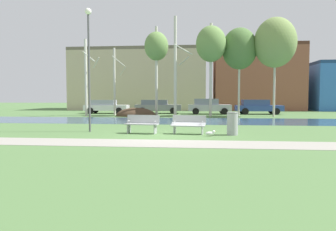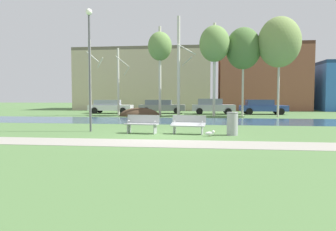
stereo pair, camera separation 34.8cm
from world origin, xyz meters
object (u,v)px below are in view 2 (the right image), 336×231
at_px(parked_wagon_fourth_blue, 262,107).
at_px(trash_bin, 232,123).
at_px(parked_van_nearest_white, 110,106).
at_px(bench_left, 142,123).
at_px(streetlamp, 90,52).
at_px(bench_right, 188,124).
at_px(parked_sedan_second_grey, 161,106).
at_px(parked_hatch_third_silver, 212,106).
at_px(seagull, 210,133).

bearing_deg(parked_wagon_fourth_blue, trash_bin, -103.79).
xyz_separation_m(parked_van_nearest_white, parked_wagon_fourth_blue, (15.37, 0.17, 0.02)).
height_order(bench_left, trash_bin, trash_bin).
bearing_deg(parked_wagon_fourth_blue, parked_van_nearest_white, -179.37).
bearing_deg(streetlamp, bench_right, -5.43).
relative_size(parked_sedan_second_grey, parked_wagon_fourth_blue, 1.05).
distance_m(bench_left, parked_hatch_third_silver, 17.22).
height_order(bench_left, parked_wagon_fourth_blue, parked_wagon_fourth_blue).
relative_size(parked_hatch_third_silver, parked_wagon_fourth_blue, 0.93).
bearing_deg(trash_bin, bench_right, 173.89).
bearing_deg(parked_van_nearest_white, bench_left, -67.77).
xyz_separation_m(trash_bin, parked_sedan_second_grey, (-5.83, 17.78, 0.21)).
height_order(seagull, streetlamp, streetlamp).
height_order(bench_left, parked_hatch_third_silver, parked_hatch_third_silver).
distance_m(trash_bin, parked_van_nearest_white, 20.44).
bearing_deg(parked_wagon_fourth_blue, bench_left, -116.31).
bearing_deg(bench_left, seagull, -12.94).
height_order(trash_bin, parked_hatch_third_silver, parked_hatch_third_silver).
relative_size(streetlamp, parked_sedan_second_grey, 1.27).
bearing_deg(streetlamp, parked_van_nearest_white, 104.28).
xyz_separation_m(parked_van_nearest_white, parked_sedan_second_grey, (5.30, 0.64, 0.00)).
xyz_separation_m(bench_left, parked_hatch_third_silver, (3.61, 16.83, 0.33)).
bearing_deg(bench_left, parked_sedan_second_grey, 95.27).
bearing_deg(seagull, parked_hatch_third_silver, 88.67).
xyz_separation_m(bench_right, parked_wagon_fourth_blue, (6.25, 17.10, 0.29)).
height_order(seagull, parked_van_nearest_white, parked_van_nearest_white).
xyz_separation_m(streetlamp, parked_van_nearest_white, (-4.19, 16.46, -3.23)).
relative_size(trash_bin, parked_hatch_third_silver, 0.25).
distance_m(bench_left, bench_right, 2.20).
relative_size(parked_sedan_second_grey, parked_hatch_third_silver, 1.12).
bearing_deg(trash_bin, seagull, -152.72).
bearing_deg(parked_van_nearest_white, streetlamp, -75.72).
xyz_separation_m(trash_bin, seagull, (-1.01, -0.52, -0.41)).
distance_m(bench_right, parked_van_nearest_white, 19.23).
distance_m(bench_right, streetlamp, 6.07).
xyz_separation_m(parked_hatch_third_silver, parked_wagon_fourth_blue, (4.85, 0.26, -0.04)).
xyz_separation_m(parked_van_nearest_white, parked_hatch_third_silver, (10.52, -0.10, 0.05)).
bearing_deg(bench_right, parked_van_nearest_white, 118.31).
distance_m(streetlamp, parked_van_nearest_white, 17.29).
bearing_deg(parked_van_nearest_white, parked_hatch_third_silver, -0.52).
xyz_separation_m(streetlamp, parked_wagon_fourth_blue, (11.18, 16.63, -3.21)).
xyz_separation_m(bench_left, seagull, (3.20, -0.73, -0.34)).
height_order(bench_left, seagull, bench_left).
height_order(bench_right, parked_van_nearest_white, parked_van_nearest_white).
distance_m(seagull, streetlamp, 7.17).
relative_size(bench_right, trash_bin, 1.58).
height_order(streetlamp, parked_van_nearest_white, streetlamp).
relative_size(trash_bin, parked_sedan_second_grey, 0.22).
bearing_deg(seagull, trash_bin, 27.28).
relative_size(bench_left, parked_van_nearest_white, 0.37).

